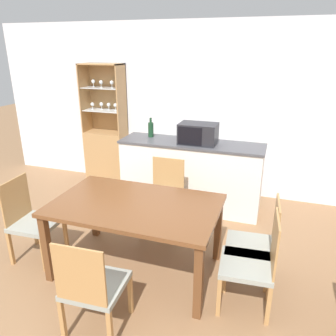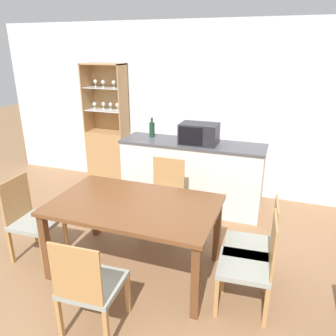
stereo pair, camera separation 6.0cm
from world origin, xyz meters
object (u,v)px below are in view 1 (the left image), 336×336
at_px(dining_chair_head_near, 93,286).
at_px(wine_bottle, 151,129).
at_px(dining_chair_side_right_near, 252,263).
at_px(microwave, 198,134).
at_px(dining_chair_head_far, 164,197).
at_px(display_cabinet, 107,148).
at_px(dining_chair_side_left_near, 32,220).
at_px(dining_table, 136,211).
at_px(dining_chair_side_right_far, 255,244).

height_order(dining_chair_head_near, wine_bottle, wine_bottle).
height_order(dining_chair_side_right_near, microwave, microwave).
height_order(dining_chair_side_right_near, dining_chair_head_far, same).
bearing_deg(display_cabinet, dining_chair_side_left_near, -82.32).
bearing_deg(display_cabinet, dining_chair_head_near, -63.43).
distance_m(dining_chair_head_near, microwave, 2.48).
bearing_deg(wine_bottle, dining_chair_head_far, -59.26).
height_order(display_cabinet, dining_table, display_cabinet).
xyz_separation_m(dining_chair_head_near, dining_chair_side_right_near, (1.15, 0.70, 0.00)).
distance_m(display_cabinet, dining_chair_side_left_near, 2.24).
relative_size(dining_chair_head_near, dining_chair_side_left_near, 1.00).
bearing_deg(display_cabinet, wine_bottle, -22.76).
distance_m(dining_chair_side_right_near, microwave, 2.02).
bearing_deg(dining_table, dining_chair_head_far, 90.00).
bearing_deg(dining_chair_side_right_far, dining_chair_side_left_near, 93.46).
bearing_deg(dining_chair_side_right_far, dining_chair_head_near, 126.78).
height_order(dining_chair_side_left_near, dining_chair_head_far, same).
xyz_separation_m(display_cabinet, dining_chair_head_near, (1.45, -2.90, -0.15)).
distance_m(display_cabinet, dining_chair_head_far, 1.90).
relative_size(display_cabinet, dining_table, 1.20).
distance_m(dining_chair_side_right_far, wine_bottle, 2.31).
bearing_deg(dining_chair_head_near, dining_table, 87.26).
distance_m(dining_chair_side_left_near, microwave, 2.28).
bearing_deg(display_cabinet, dining_chair_head_far, -40.13).
distance_m(dining_chair_side_left_near, dining_chair_head_far, 1.52).
height_order(dining_chair_side_right_near, dining_chair_side_right_far, same).
height_order(dining_table, dining_chair_head_far, dining_chair_head_far).
distance_m(dining_chair_head_near, dining_chair_side_right_far, 1.52).
bearing_deg(dining_chair_side_right_near, dining_chair_side_left_near, 85.66).
bearing_deg(dining_chair_head_near, dining_chair_side_right_far, 37.95).
xyz_separation_m(dining_chair_side_left_near, microwave, (1.39, 1.69, 0.66)).
height_order(dining_table, dining_chair_side_left_near, dining_chair_side_left_near).
distance_m(dining_table, dining_chair_side_left_near, 1.18).
distance_m(dining_chair_side_right_far, dining_chair_side_left_near, 2.32).
height_order(dining_table, dining_chair_side_right_far, dining_chair_side_right_far).
distance_m(display_cabinet, wine_bottle, 1.15).
relative_size(dining_chair_side_left_near, microwave, 1.80).
relative_size(dining_chair_head_near, dining_chair_side_right_far, 1.00).
bearing_deg(dining_chair_side_right_near, dining_chair_side_right_far, -4.50).
xyz_separation_m(dining_chair_side_right_far, microwave, (-0.91, 1.38, 0.66)).
bearing_deg(dining_chair_side_left_near, dining_chair_head_far, 127.90).
bearing_deg(dining_chair_side_right_near, wine_bottle, 37.73).
bearing_deg(dining_chair_side_left_near, dining_chair_head_near, 56.29).
height_order(dining_chair_side_left_near, microwave, microwave).
bearing_deg(dining_table, dining_chair_head_near, -89.82).
bearing_deg(dining_chair_side_right_near, microwave, 24.04).
relative_size(dining_chair_side_right_near, dining_chair_side_left_near, 1.00).
relative_size(dining_table, dining_chair_head_far, 1.81).
height_order(microwave, wine_bottle, wine_bottle).
xyz_separation_m(display_cabinet, dining_chair_side_right_far, (2.60, -1.91, -0.15)).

